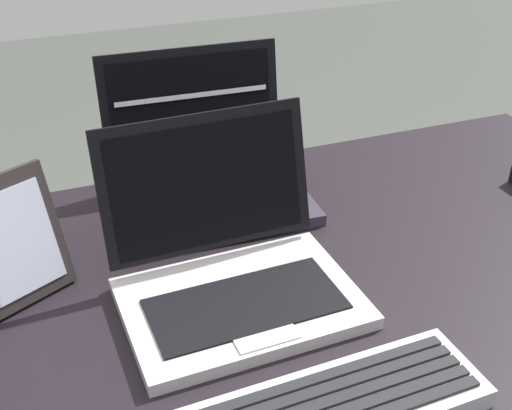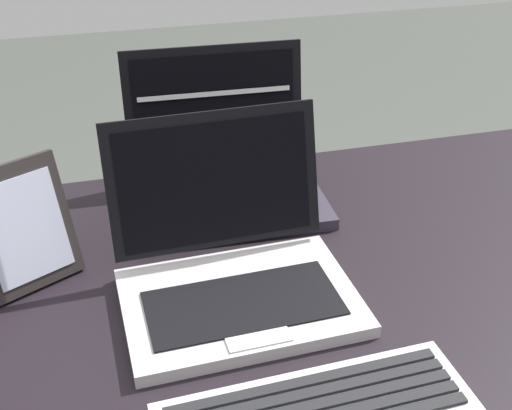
{
  "view_description": "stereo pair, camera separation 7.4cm",
  "coord_description": "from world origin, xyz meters",
  "views": [
    {
      "loc": [
        -0.28,
        -0.67,
        1.33
      ],
      "look_at": [
        -0.03,
        -0.0,
        0.91
      ],
      "focal_mm": 46.8,
      "sensor_mm": 36.0,
      "label": 1
    },
    {
      "loc": [
        -0.21,
        -0.69,
        1.33
      ],
      "look_at": [
        -0.03,
        -0.0,
        0.91
      ],
      "focal_mm": 46.8,
      "sensor_mm": 36.0,
      "label": 2
    }
  ],
  "objects": [
    {
      "name": "laptop_front",
      "position": [
        -0.05,
        0.02,
        0.8
      ],
      "size": [
        0.31,
        0.27,
        0.22
      ],
      "color": "#BEB8B9",
      "rests_on": "desk"
    },
    {
      "name": "laptop_rear",
      "position": [
        -0.01,
        0.29,
        0.8
      ],
      "size": [
        0.33,
        0.27,
        0.23
      ],
      "color": "#312C3A",
      "rests_on": "desk"
    },
    {
      "name": "desk",
      "position": [
        0.0,
        0.0,
        0.64
      ],
      "size": [
        1.44,
        0.81,
        0.76
      ],
      "color": "black",
      "rests_on": "ground"
    },
    {
      "name": "photo_frame",
      "position": [
        -0.32,
        0.12,
        0.85
      ],
      "size": [
        0.14,
        0.11,
        0.18
      ],
      "color": "black",
      "rests_on": "desk"
    }
  ]
}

